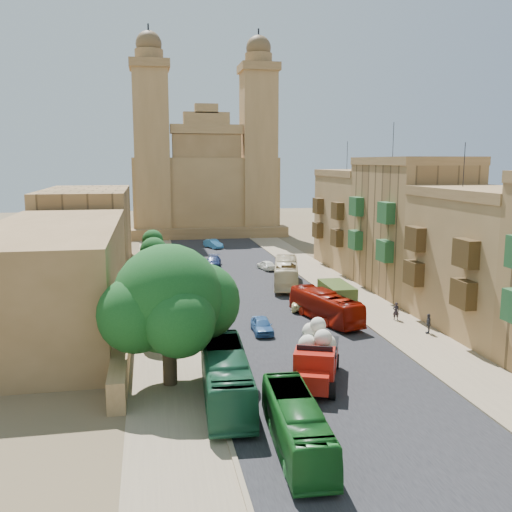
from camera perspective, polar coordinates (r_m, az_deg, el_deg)
name	(u,v)px	position (r m, az deg, el deg)	size (l,w,h in m)	color
ground	(341,398)	(33.89, 8.51, -13.90)	(260.00, 260.00, 0.00)	brown
road_surface	(249,286)	(61.70, -0.70, -3.06)	(14.00, 140.00, 0.01)	black
sidewalk_east	(333,283)	(64.01, 7.72, -2.69)	(5.00, 140.00, 0.01)	#847156
sidewalk_west	(160,290)	(60.80, -9.56, -3.38)	(5.00, 140.00, 0.01)	#847156
kerb_east	(311,283)	(63.26, 5.57, -2.74)	(0.25, 140.00, 0.12)	#847156
kerb_west	(184,289)	(60.88, -7.21, -3.25)	(0.25, 140.00, 0.12)	#847156
townhouse_b	(488,260)	(48.84, 22.22, -0.35)	(9.00, 14.00, 14.90)	olive
townhouse_c	(410,225)	(60.76, 15.15, 3.02)	(9.00, 14.00, 17.40)	olive
townhouse_d	(360,219)	(73.61, 10.38, 3.67)	(9.00, 14.00, 15.90)	olive
west_wall	(128,307)	(50.89, -12.71, -4.97)	(1.00, 40.00, 1.80)	olive
west_building_low	(56,276)	(48.76, -19.40, -1.94)	(10.00, 28.00, 8.40)	brown
west_building_mid	(87,229)	(74.15, -16.51, 2.58)	(10.00, 22.00, 10.00)	olive
church	(204,182)	(108.49, -5.25, 7.38)	(28.00, 22.50, 36.30)	olive
ficus_tree	(170,303)	(34.34, -8.64, -4.62)	(8.61, 7.92, 8.61)	#392B1C
street_tree_a	(158,302)	(42.54, -9.78, -4.54)	(3.10, 3.10, 4.77)	#392B1C
street_tree_b	(155,266)	(54.17, -10.05, -0.97)	(3.60, 3.60, 5.54)	#392B1C
street_tree_c	(154,251)	(66.08, -10.19, 0.48)	(3.15, 3.15, 4.84)	#392B1C
street_tree_d	(153,240)	(78.01, -10.30, 1.57)	(2.81, 2.81, 4.31)	#392B1C
red_truck	(316,356)	(35.44, 6.05, -9.87)	(4.55, 6.91, 3.82)	#A3160C
olive_pickup	(337,295)	(53.60, 8.07, -3.93)	(2.48, 5.28, 2.16)	#384B1C
bus_green_south	(297,425)	(27.84, 4.07, -16.48)	(2.04, 8.71, 2.43)	#196120
bus_green_north	(226,376)	(32.82, -3.05, -11.89)	(2.42, 10.35, 2.88)	#215F3D
bus_red_east	(325,307)	(48.73, 6.95, -5.04)	(2.09, 8.91, 2.48)	#891004
bus_cream_east	(286,273)	(61.79, 3.03, -1.70)	(2.41, 10.30, 2.87)	beige
car_blue_a	(262,325)	(45.17, 0.60, -6.94)	(1.48, 3.68, 1.26)	#33639F
car_white_a	(224,292)	(56.22, -3.23, -3.65)	(1.35, 3.87, 1.28)	silver
car_cream	(301,302)	(52.65, 4.54, -4.62)	(1.98, 4.29, 1.19)	#FFF6AC
car_dkblue	(213,261)	(73.59, -4.28, -0.53)	(1.82, 4.47, 1.30)	navy
car_white_b	(266,265)	(71.03, 1.04, -0.91)	(1.42, 3.53, 1.20)	white
car_blue_b	(213,244)	(89.00, -4.30, 1.23)	(1.44, 4.13, 1.36)	#3583BF
pedestrian_a	(396,311)	(50.14, 13.82, -5.39)	(0.56, 0.37, 1.54)	black
pedestrian_c	(428,324)	(46.95, 16.86, -6.50)	(0.94, 0.39, 1.61)	#39393E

